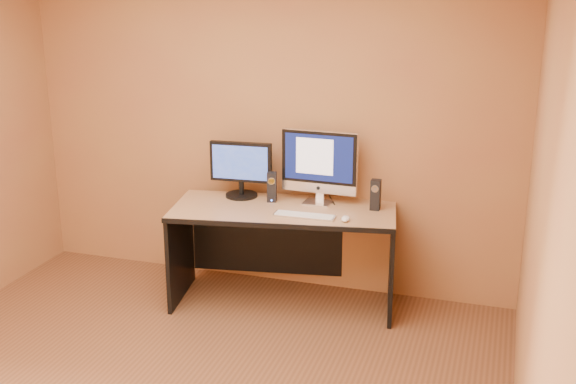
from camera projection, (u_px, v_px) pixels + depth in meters
walls at (146, 199)px, 3.87m from camera, size 4.00×4.00×2.60m
desk at (284, 256)px, 5.52m from camera, size 1.76×0.99×0.77m
imac at (318, 167)px, 5.44m from camera, size 0.60×0.24×0.57m
second_monitor at (241, 170)px, 5.62m from camera, size 0.52×0.28×0.44m
speaker_left at (272, 187)px, 5.54m from camera, size 0.09×0.09×0.23m
speaker_right at (376, 195)px, 5.34m from camera, size 0.07×0.08×0.23m
keyboard at (304, 215)px, 5.21m from camera, size 0.45×0.13×0.02m
mouse at (346, 218)px, 5.12m from camera, size 0.07×0.11×0.04m
cable_a at (332, 200)px, 5.58m from camera, size 0.10×0.21×0.01m
cable_b at (322, 196)px, 5.67m from camera, size 0.06×0.18×0.01m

